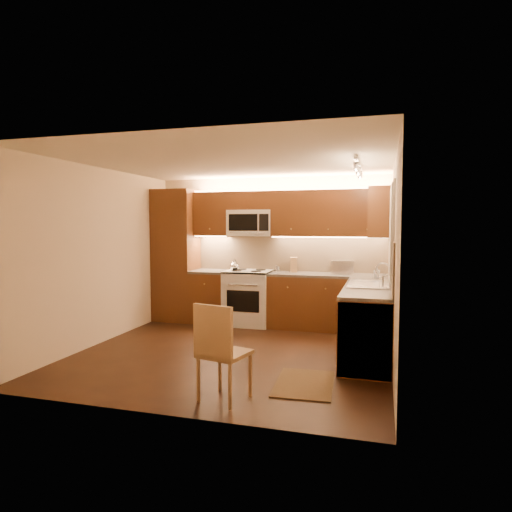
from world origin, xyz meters
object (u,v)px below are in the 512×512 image
(soap_bottle, at_px, (377,272))
(microwave, at_px, (251,223))
(sink, at_px, (369,279))
(dining_chair, at_px, (225,351))
(toaster_oven, at_px, (342,267))
(kettle, at_px, (235,265))
(stove, at_px, (249,297))
(knife_block, at_px, (294,265))

(soap_bottle, bearing_deg, microwave, 174.56)
(sink, bearing_deg, dining_chair, -121.79)
(microwave, relative_size, dining_chair, 0.80)
(sink, relative_size, toaster_oven, 2.41)
(microwave, bearing_deg, kettle, -138.69)
(stove, height_order, microwave, microwave)
(microwave, height_order, dining_chair, microwave)
(stove, relative_size, soap_bottle, 5.07)
(kettle, relative_size, dining_chair, 0.20)
(stove, distance_m, sink, 2.35)
(stove, bearing_deg, microwave, 90.00)
(microwave, bearing_deg, dining_chair, -77.73)
(stove, bearing_deg, kettle, -164.10)
(knife_block, relative_size, soap_bottle, 1.35)
(toaster_oven, relative_size, knife_block, 1.45)
(sink, distance_m, dining_chair, 2.48)
(microwave, relative_size, toaster_oven, 2.13)
(kettle, distance_m, knife_block, 1.00)
(toaster_oven, xyz_separation_m, dining_chair, (-0.82, -3.32, -0.53))
(dining_chair, bearing_deg, kettle, 121.08)
(microwave, distance_m, knife_block, 1.02)
(stove, distance_m, microwave, 1.27)
(sink, height_order, dining_chair, sink)
(stove, height_order, dining_chair, dining_chair)
(microwave, xyz_separation_m, dining_chair, (0.72, -3.32, -1.24))
(sink, relative_size, dining_chair, 0.90)
(toaster_oven, height_order, knife_block, knife_block)
(stove, relative_size, dining_chair, 0.97)
(stove, height_order, kettle, kettle)
(dining_chair, bearing_deg, stove, 116.94)
(sink, height_order, kettle, kettle)
(dining_chair, bearing_deg, toaster_oven, 90.31)
(stove, height_order, toaster_oven, toaster_oven)
(microwave, xyz_separation_m, sink, (2.00, -1.26, -0.74))
(microwave, height_order, toaster_oven, microwave)
(knife_block, height_order, dining_chair, knife_block)
(kettle, height_order, knife_block, knife_block)
(sink, relative_size, soap_bottle, 4.74)
(knife_block, distance_m, dining_chair, 3.40)
(sink, relative_size, knife_block, 3.50)
(stove, relative_size, microwave, 1.21)
(stove, bearing_deg, toaster_oven, 4.84)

